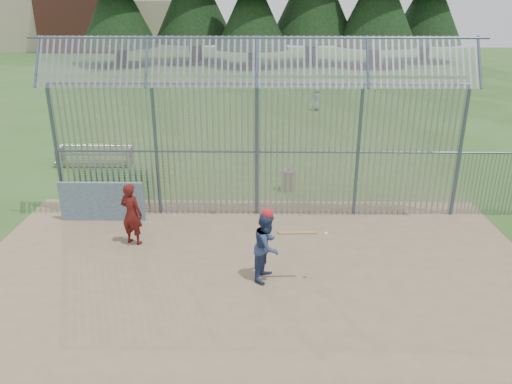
{
  "coord_description": "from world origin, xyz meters",
  "views": [
    {
      "loc": [
        0.21,
        -10.73,
        6.26
      ],
      "look_at": [
        0.0,
        2.0,
        1.3
      ],
      "focal_mm": 35.0,
      "sensor_mm": 36.0,
      "label": 1
    }
  ],
  "objects_px": {
    "dugout_wall": "(102,201)",
    "batter": "(267,246)",
    "bleacher": "(95,155)",
    "trash_can": "(288,180)",
    "onlooker": "(132,214)"
  },
  "relations": [
    {
      "from": "trash_can",
      "to": "onlooker",
      "type": "bearing_deg",
      "value": -136.68
    },
    {
      "from": "batter",
      "to": "trash_can",
      "type": "distance_m",
      "value": 5.96
    },
    {
      "from": "batter",
      "to": "onlooker",
      "type": "relative_size",
      "value": 0.97
    },
    {
      "from": "batter",
      "to": "onlooker",
      "type": "distance_m",
      "value": 4.02
    },
    {
      "from": "batter",
      "to": "trash_can",
      "type": "height_order",
      "value": "batter"
    },
    {
      "from": "trash_can",
      "to": "dugout_wall",
      "type": "bearing_deg",
      "value": -154.96
    },
    {
      "from": "onlooker",
      "to": "trash_can",
      "type": "relative_size",
      "value": 2.1
    },
    {
      "from": "dugout_wall",
      "to": "bleacher",
      "type": "bearing_deg",
      "value": 109.98
    },
    {
      "from": "dugout_wall",
      "to": "batter",
      "type": "bearing_deg",
      "value": -33.5
    },
    {
      "from": "dugout_wall",
      "to": "trash_can",
      "type": "relative_size",
      "value": 3.05
    },
    {
      "from": "batter",
      "to": "onlooker",
      "type": "xyz_separation_m",
      "value": [
        -3.62,
        1.76,
        0.03
      ]
    },
    {
      "from": "dugout_wall",
      "to": "batter",
      "type": "height_order",
      "value": "batter"
    },
    {
      "from": "onlooker",
      "to": "bleacher",
      "type": "distance_m",
      "value": 7.57
    },
    {
      "from": "bleacher",
      "to": "dugout_wall",
      "type": "bearing_deg",
      "value": -70.02
    },
    {
      "from": "dugout_wall",
      "to": "trash_can",
      "type": "xyz_separation_m",
      "value": [
        5.66,
        2.65,
        -0.24
      ]
    }
  ]
}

